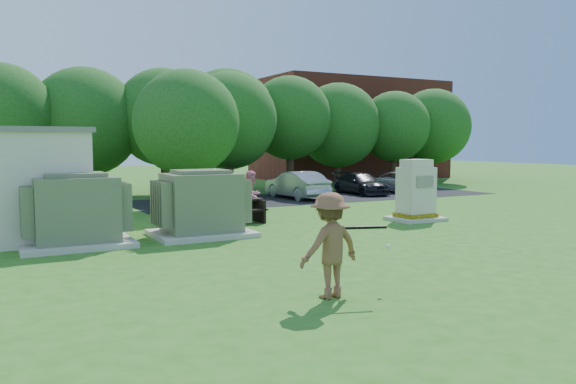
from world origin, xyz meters
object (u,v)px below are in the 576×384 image
batter (330,245)px  car_silver_a (297,185)px  person_at_picnic (252,195)px  transformer_left (76,212)px  person_walking_right (424,189)px  car_silver_b (395,182)px  generator_cabinet (416,194)px  car_white (198,192)px  transformer_right (201,205)px  picnic_table (234,208)px  car_dark (361,184)px  person_by_generator (414,198)px

batter → car_silver_a: 18.88m
person_at_picnic → batter: bearing=-134.8°
transformer_left → person_at_picnic: 7.07m
person_walking_right → batter: bearing=-38.5°
batter → car_silver_b: batter is taller
generator_cabinet → car_white: size_ratio=0.62×
transformer_right → picnic_table: bearing=47.7°
car_silver_a → person_at_picnic: bearing=46.6°
batter → car_dark: 21.67m
transformer_right → car_dark: 15.90m
transformer_left → car_silver_a: 15.00m
transformer_left → person_by_generator: transformer_left is taller
car_silver_b → transformer_right: bearing=17.6°
picnic_table → person_by_generator: bearing=-23.3°
person_by_generator → car_silver_a: person_by_generator is taller
car_silver_a → generator_cabinet: bearing=86.7°
car_dark → car_silver_b: (2.51, 0.11, 0.01)m
generator_cabinet → person_by_generator: generator_cabinet is taller
person_at_picnic → car_silver_b: 14.25m
transformer_right → car_white: 8.91m
person_walking_right → car_silver_a: size_ratio=0.37×
picnic_table → car_dark: 12.99m
generator_cabinet → car_white: generator_cabinet is taller
transformer_left → car_dark: size_ratio=0.73×
car_white → car_silver_b: 12.58m
picnic_table → person_at_picnic: size_ratio=1.10×
person_walking_right → car_silver_b: 7.21m
generator_cabinet → car_dark: 10.86m
person_by_generator → car_dark: bearing=-71.8°
transformer_left → car_white: 10.65m
picnic_table → car_silver_b: car_silver_b is taller
batter → car_white: bearing=-106.8°
car_dark → car_silver_b: size_ratio=0.94×
car_dark → car_silver_a: bearing=-171.6°
transformer_right → car_silver_b: (15.28, 9.58, -0.36)m
batter → person_by_generator: (8.38, 7.43, -0.15)m
transformer_left → generator_cabinet: 11.98m
transformer_right → batter: transformer_right is taller
car_white → batter: bearing=-102.8°
transformer_right → person_by_generator: 8.17m
transformer_right → person_at_picnic: bearing=41.8°
person_walking_right → car_white: bearing=-110.9°
person_at_picnic → car_dark: 12.06m
car_silver_a → person_by_generator: bearing=86.0°
transformer_left → car_white: transformer_left is taller
person_at_picnic → transformer_left: bearing=173.1°
transformer_left → person_at_picnic: (6.58, 2.57, -0.04)m
person_by_generator → car_dark: person_by_generator is taller
person_at_picnic → car_dark: (9.89, 6.90, -0.33)m
transformer_left → car_silver_a: size_ratio=0.69×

